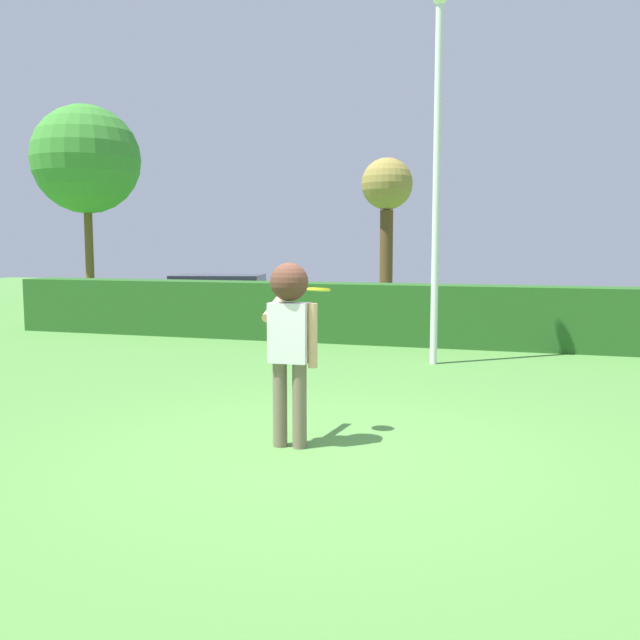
# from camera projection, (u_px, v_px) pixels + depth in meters

# --- Properties ---
(ground_plane) EXTENTS (60.00, 60.00, 0.00)m
(ground_plane) POSITION_uv_depth(u_px,v_px,m) (316.00, 451.00, 6.55)
(ground_plane) COLOR #4C843A
(person) EXTENTS (0.58, 0.76, 1.80)m
(person) POSITION_uv_depth(u_px,v_px,m) (290.00, 328.00, 6.58)
(person) COLOR #73644F
(person) RESTS_ON ground
(frisbee) EXTENTS (0.24, 0.24, 0.05)m
(frisbee) POSITION_uv_depth(u_px,v_px,m) (319.00, 289.00, 6.94)
(frisbee) COLOR yellow
(lamppost) EXTENTS (0.24, 0.24, 6.01)m
(lamppost) POSITION_uv_depth(u_px,v_px,m) (437.00, 162.00, 11.09)
(lamppost) COLOR silver
(lamppost) RESTS_ON ground
(hedge_row) EXTENTS (18.77, 0.90, 1.21)m
(hedge_row) POSITION_uv_depth(u_px,v_px,m) (429.00, 315.00, 13.58)
(hedge_row) COLOR #26581F
(hedge_row) RESTS_ON ground
(parked_car_silver) EXTENTS (4.48, 2.62, 1.25)m
(parked_car_silver) POSITION_uv_depth(u_px,v_px,m) (219.00, 297.00, 17.29)
(parked_car_silver) COLOR #B7B7BC
(parked_car_silver) RESTS_ON ground
(willow_tree) EXTENTS (3.87, 3.87, 7.03)m
(willow_tree) POSITION_uv_depth(u_px,v_px,m) (86.00, 160.00, 24.64)
(willow_tree) COLOR brown
(willow_tree) RESTS_ON ground
(bare_elm_tree) EXTENTS (1.49, 1.49, 4.52)m
(bare_elm_tree) POSITION_uv_depth(u_px,v_px,m) (387.00, 193.00, 19.76)
(bare_elm_tree) COLOR brown
(bare_elm_tree) RESTS_ON ground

